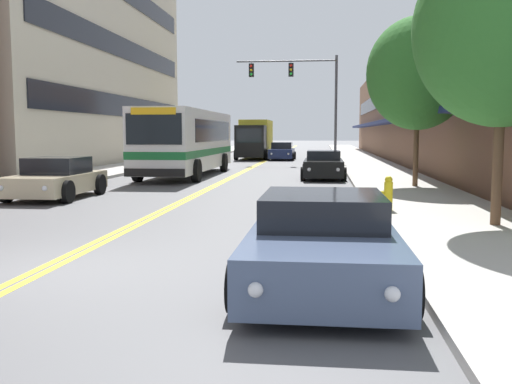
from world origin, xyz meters
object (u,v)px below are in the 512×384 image
Objects in this scene: city_bus at (188,139)px; car_navy_moving_lead at (282,152)px; fire_hydrant at (388,193)px; car_slate_blue_parked_right_foreground at (323,242)px; street_tree_right_mid at (418,73)px; street_tree_right_near at (504,29)px; traffic_signal_mast at (303,87)px; car_beige_parked_left_near at (56,179)px; box_truck at (255,139)px; car_charcoal_parked_left_far at (205,154)px; car_black_parked_right_mid at (323,165)px.

city_bus reaches higher than car_navy_moving_lead.
fire_hydrant is (8.32, -13.09, -1.22)m from city_bus.
street_tree_right_mid reaches higher than car_slate_blue_parked_right_foreground.
traffic_signal_mast is at bearing 100.39° from street_tree_right_near.
car_beige_parked_left_near is at bearing 164.85° from fire_hydrant.
car_navy_moving_lead is 0.56× the size of box_truck.
car_slate_blue_parked_right_foreground is 0.75× the size of street_tree_right_mid.
box_truck is 1.06× the size of traffic_signal_mast.
city_bus is 2.70× the size of car_charcoal_parked_left_far.
car_beige_parked_left_near reaches higher than car_charcoal_parked_left_far.
street_tree_right_mid is at bearing 75.97° from car_slate_blue_parked_right_foreground.
box_truck is at bearing 104.98° from street_tree_right_near.
car_beige_parked_left_near is 24.11m from traffic_signal_mast.
car_slate_blue_parked_right_foreground is 32.54m from traffic_signal_mast.
car_charcoal_parked_left_far is 8.67m from traffic_signal_mast.
city_bus reaches higher than fire_hydrant.
car_charcoal_parked_left_far is at bearing 111.10° from fire_hydrant.
fire_hydrant is (3.01, -25.29, -4.72)m from traffic_signal_mast.
fire_hydrant is (1.61, -11.79, -0.04)m from car_black_parked_right_mid.
car_slate_blue_parked_right_foreground is 7.08m from fire_hydrant.
car_beige_parked_left_near is 10.61m from fire_hydrant.
car_slate_blue_parked_right_foreground is 18.67m from car_black_parked_right_mid.
car_charcoal_parked_left_far is at bearing -117.57° from box_truck.
traffic_signal_mast reaches higher than fire_hydrant.
car_charcoal_parked_left_far is 31.30m from street_tree_right_near.
car_black_parked_right_mid is 1.00× the size of car_navy_moving_lead.
car_navy_moving_lead is (5.40, 3.83, 0.03)m from car_charcoal_parked_left_far.
car_navy_moving_lead reaches higher than car_charcoal_parked_left_far.
car_charcoal_parked_left_far reaches higher than car_black_parked_right_mid.
box_truck is at bearing 62.43° from car_charcoal_parked_left_far.
street_tree_right_mid is (4.79, -18.32, -1.02)m from traffic_signal_mast.
street_tree_right_near is at bearing -46.41° from fire_hydrant.
car_black_parked_right_mid is 21.23m from box_truck.
car_beige_parked_left_near is 12.49m from car_black_parked_right_mid.
car_beige_parked_left_near is 0.96× the size of car_navy_moving_lead.
traffic_signal_mast is (-1.33, 32.17, 4.70)m from car_slate_blue_parked_right_foreground.
box_truck is at bearing 120.90° from traffic_signal_mast.
box_truck is 35.69m from street_tree_right_near.
car_beige_parked_left_near reaches higher than car_black_parked_right_mid.
city_bus is 10.56m from car_beige_parked_left_near.
car_beige_parked_left_near is 28.03m from car_navy_moving_lead.
traffic_signal_mast is at bearing -9.12° from car_charcoal_parked_left_far.
box_truck reaches higher than city_bus.
car_slate_blue_parked_right_foreground is 7.05m from street_tree_right_near.
fire_hydrant is (10.21, -26.45, -0.03)m from car_charcoal_parked_left_far.
street_tree_right_mid is (3.39, -4.82, 3.67)m from car_black_parked_right_mid.
car_charcoal_parked_left_far is 34.40m from car_slate_blue_parked_right_foreground.
car_beige_parked_left_near is 0.68× the size of street_tree_right_mid.
street_tree_right_near reaches higher than car_charcoal_parked_left_far.
street_tree_right_near is 4.71m from fire_hydrant.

